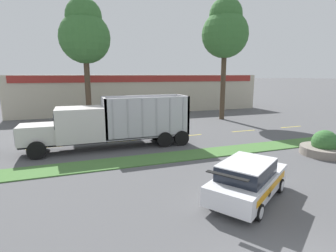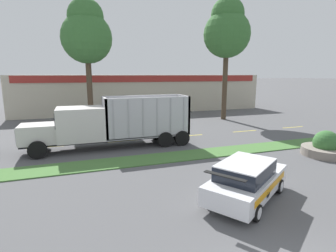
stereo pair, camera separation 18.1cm
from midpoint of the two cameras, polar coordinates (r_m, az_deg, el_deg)
The scene contains 12 objects.
grass_verge at distance 15.89m, azimuth -1.04°, elevation -6.91°, with size 120.00×1.91×0.06m, color #477538.
centre_line_3 at distance 20.02m, azimuth -25.51°, elevation -4.28°, with size 2.40×0.14×0.01m, color yellow.
centre_line_4 at distance 20.15m, azimuth -10.06°, elevation -3.25°, with size 2.40×0.14×0.01m, color yellow.
centre_line_5 at distance 21.66m, azimuth 4.16°, elevation -2.09°, with size 2.40×0.14×0.01m, color yellow.
centre_line_6 at distance 24.30m, azimuth 15.89°, elevation -1.04°, with size 2.40×0.14×0.01m, color yellow.
centre_line_7 at distance 27.76m, azimuth 25.02°, elevation -0.18°, with size 2.40×0.14×0.01m, color yellow.
dump_truck_mid at distance 18.17m, azimuth -15.31°, elevation 0.01°, with size 11.04×2.56×3.47m.
rally_car at distance 11.10m, azimuth 16.53°, elevation -11.10°, with size 4.73×3.99×1.66m.
stone_planter at distance 19.08m, azimuth 30.63°, elevation -3.89°, with size 2.76×2.76×1.57m.
store_building_backdrop at distance 39.54m, azimuth -6.97°, elevation 7.43°, with size 32.60×12.10×4.89m.
tree_behind_left at distance 30.22m, azimuth 12.16°, elevation 19.73°, with size 4.96×4.96×12.88m.
tree_behind_centre at distance 28.62m, azimuth -17.88°, elevation 18.69°, with size 5.01×5.01×12.28m.
Camera 1 is at (-4.90, -3.34, 4.95)m, focal length 28.00 mm.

